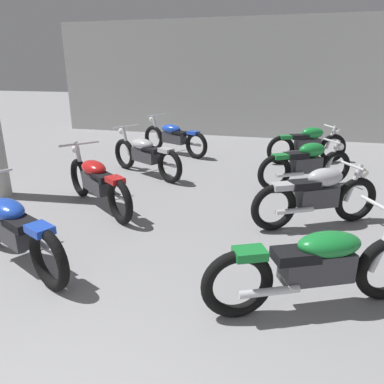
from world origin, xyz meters
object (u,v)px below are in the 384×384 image
motorcycle_right_row_2 (317,195)px  motorcycle_left_row_4 (174,137)px  motorcycle_right_row_3 (307,164)px  motorcycle_right_row_1 (318,265)px  motorcycle_right_row_4 (308,144)px  motorcycle_left_row_3 (145,154)px  motorcycle_left_row_2 (97,181)px  motorcycle_left_row_1 (13,228)px

motorcycle_right_row_2 → motorcycle_left_row_4: bearing=131.5°
motorcycle_left_row_4 → motorcycle_right_row_3: motorcycle_left_row_4 is taller
motorcycle_left_row_4 → motorcycle_right_row_3: bearing=-31.4°
motorcycle_right_row_1 → motorcycle_right_row_4: motorcycle_right_row_1 is taller
motorcycle_left_row_3 → motorcycle_left_row_2: bearing=-90.5°
motorcycle_left_row_2 → motorcycle_right_row_3: size_ratio=1.04×
motorcycle_left_row_1 → motorcycle_left_row_3: 3.79m
motorcycle_right_row_2 → motorcycle_left_row_3: bearing=152.0°
motorcycle_left_row_2 → motorcycle_right_row_1: size_ratio=0.90×
motorcycle_left_row_2 → motorcycle_right_row_1: (3.24, -1.78, 0.00)m
motorcycle_right_row_1 → motorcycle_right_row_3: size_ratio=1.16×
motorcycle_left_row_3 → motorcycle_right_row_2: (3.32, -1.76, 0.01)m
motorcycle_left_row_1 → motorcycle_left_row_4: 5.81m
motorcycle_left_row_2 → motorcycle_left_row_4: same height
motorcycle_left_row_1 → motorcycle_left_row_4: size_ratio=1.00×
motorcycle_left_row_2 → motorcycle_left_row_3: size_ratio=0.93×
motorcycle_left_row_2 → motorcycle_right_row_4: size_ratio=0.98×
motorcycle_left_row_3 → motorcycle_right_row_2: 3.76m
motorcycle_left_row_2 → motorcycle_left_row_4: bearing=90.2°
motorcycle_left_row_3 → motorcycle_right_row_3: bearing=0.6°
motorcycle_left_row_1 → motorcycle_left_row_4: (0.02, 5.81, 0.00)m
motorcycle_right_row_1 → motorcycle_right_row_4: size_ratio=1.09×
motorcycle_right_row_1 → motorcycle_right_row_3: (-0.01, 3.77, 0.01)m
motorcycle_left_row_3 → motorcycle_left_row_4: size_ratio=0.96×
motorcycle_left_row_3 → motorcycle_left_row_4: same height
motorcycle_right_row_4 → motorcycle_right_row_2: bearing=-89.6°
motorcycle_left_row_1 → motorcycle_left_row_3: (0.05, 3.79, 0.00)m
motorcycle_right_row_3 → motorcycle_left_row_3: bearing=-179.4°
motorcycle_right_row_1 → motorcycle_right_row_4: (0.07, 5.69, 0.01)m
motorcycle_left_row_2 → motorcycle_left_row_4: 3.98m
motorcycle_left_row_1 → motorcycle_right_row_1: size_ratio=1.00×
motorcycle_left_row_1 → motorcycle_right_row_4: bearing=59.8°
motorcycle_right_row_1 → motorcycle_right_row_2: motorcycle_right_row_1 is taller
motorcycle_left_row_3 → motorcycle_right_row_4: 3.83m
motorcycle_right_row_4 → motorcycle_right_row_3: bearing=-92.3°
motorcycle_right_row_2 → motorcycle_right_row_3: same height
motorcycle_left_row_2 → motorcycle_right_row_3: 3.80m
motorcycle_left_row_1 → motorcycle_right_row_3: (3.27, 3.83, 0.01)m
motorcycle_right_row_2 → motorcycle_right_row_4: (-0.02, 3.72, 0.00)m
motorcycle_left_row_1 → motorcycle_right_row_4: size_ratio=1.09×
motorcycle_right_row_2 → motorcycle_right_row_3: bearing=93.2°
motorcycle_left_row_3 → motorcycle_left_row_4: (-0.03, 2.02, 0.00)m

